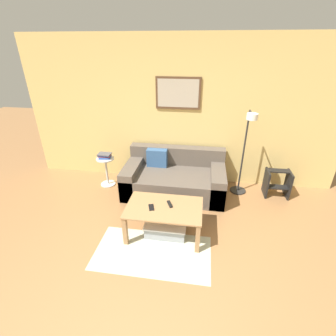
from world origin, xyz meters
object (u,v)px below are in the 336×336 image
object	(u,v)px
book_stack	(105,156)
cell_phone	(151,207)
couch	(174,178)
floor_lamp	(245,150)
storage_bin	(166,227)
remote_control	(170,204)
coffee_table	(164,211)
side_table	(106,169)
step_stool	(277,183)

from	to	relation	value
book_stack	cell_phone	bearing A→B (deg)	-47.53
couch	book_stack	xyz separation A→B (m)	(-1.27, 0.05, 0.33)
floor_lamp	book_stack	bearing A→B (deg)	179.67
storage_bin	remote_control	bearing A→B (deg)	48.98
storage_bin	book_stack	distance (m)	1.81
book_stack	coffee_table	bearing A→B (deg)	-42.62
side_table	book_stack	size ratio (longest dim) A/B	2.25
storage_bin	book_stack	xyz separation A→B (m)	(-1.30, 1.17, 0.49)
floor_lamp	remote_control	world-z (taller)	floor_lamp
book_stack	cell_phone	xyz separation A→B (m)	(1.11, -1.21, -0.14)
coffee_table	step_stool	bearing A→B (deg)	35.30
storage_bin	floor_lamp	size ratio (longest dim) A/B	0.38
storage_bin	cell_phone	bearing A→B (deg)	-165.47
coffee_table	storage_bin	size ratio (longest dim) A/B	1.78
floor_lamp	side_table	xyz separation A→B (m)	(-2.40, -0.00, -0.54)
storage_bin	cell_phone	xyz separation A→B (m)	(-0.19, -0.05, 0.36)
couch	floor_lamp	world-z (taller)	floor_lamp
coffee_table	side_table	bearing A→B (deg)	137.60
couch	remote_control	xyz separation A→B (m)	(0.07, -1.07, 0.20)
floor_lamp	storage_bin	bearing A→B (deg)	-133.98
floor_lamp	cell_phone	bearing A→B (deg)	-137.24
cell_phone	side_table	bearing A→B (deg)	114.59
floor_lamp	side_table	distance (m)	2.46
storage_bin	side_table	xyz separation A→B (m)	(-1.29, 1.15, 0.23)
book_stack	cell_phone	size ratio (longest dim) A/B	1.71
side_table	remote_control	distance (m)	1.73
coffee_table	floor_lamp	xyz separation A→B (m)	(1.13, 1.16, 0.49)
book_stack	step_stool	world-z (taller)	book_stack
couch	book_stack	distance (m)	1.31
coffee_table	step_stool	size ratio (longest dim) A/B	2.20
couch	cell_phone	bearing A→B (deg)	-97.83
storage_bin	step_stool	xyz separation A→B (m)	(1.74, 1.24, 0.15)
book_stack	remote_control	bearing A→B (deg)	-39.71
cell_phone	coffee_table	bearing A→B (deg)	-4.47
coffee_table	book_stack	world-z (taller)	book_stack
storage_bin	remote_control	xyz separation A→B (m)	(0.04, 0.05, 0.36)
couch	book_stack	world-z (taller)	couch
book_stack	storage_bin	bearing A→B (deg)	-41.94
book_stack	step_stool	distance (m)	3.06
cell_phone	couch	bearing A→B (deg)	64.12
cell_phone	step_stool	size ratio (longest dim) A/B	0.31
coffee_table	cell_phone	size ratio (longest dim) A/B	7.21
floor_lamp	book_stack	xyz separation A→B (m)	(-2.41, 0.01, -0.27)
cell_phone	remote_control	bearing A→B (deg)	5.28
couch	floor_lamp	xyz separation A→B (m)	(1.14, 0.03, 0.60)
couch	storage_bin	xyz separation A→B (m)	(0.03, -1.12, -0.16)
step_stool	cell_phone	bearing A→B (deg)	-146.26
couch	step_stool	xyz separation A→B (m)	(1.76, 0.12, -0.01)
book_stack	couch	bearing A→B (deg)	-2.12
remote_control	cell_phone	xyz separation A→B (m)	(-0.23, -0.10, -0.01)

